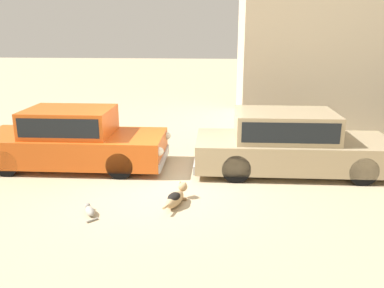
# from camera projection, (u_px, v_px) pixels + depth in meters

# --- Properties ---
(ground_plane) EXTENTS (80.00, 80.00, 0.00)m
(ground_plane) POSITION_uv_depth(u_px,v_px,m) (167.00, 186.00, 8.64)
(ground_plane) COLOR tan
(parked_sedan_nearest) EXTENTS (4.62, 1.79, 1.45)m
(parked_sedan_nearest) POSITION_uv_depth(u_px,v_px,m) (72.00, 138.00, 9.69)
(parked_sedan_nearest) COLOR #D15619
(parked_sedan_nearest) RESTS_ON ground_plane
(parked_sedan_second) EXTENTS (4.75, 1.88, 1.45)m
(parked_sedan_second) POSITION_uv_depth(u_px,v_px,m) (290.00, 142.00, 9.35)
(parked_sedan_second) COLOR tan
(parked_sedan_second) RESTS_ON ground_plane
(stray_dog_spotted) EXTENTS (0.42, 1.04, 0.36)m
(stray_dog_spotted) POSITION_uv_depth(u_px,v_px,m) (176.00, 197.00, 7.65)
(stray_dog_spotted) COLOR tan
(stray_dog_spotted) RESTS_ON ground_plane
(stray_cat) EXTENTS (0.37, 0.58, 0.16)m
(stray_cat) POSITION_uv_depth(u_px,v_px,m) (90.00, 211.00, 7.27)
(stray_cat) COLOR gray
(stray_cat) RESTS_ON ground_plane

